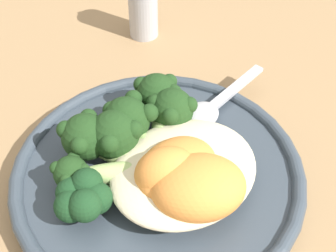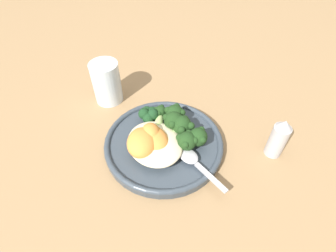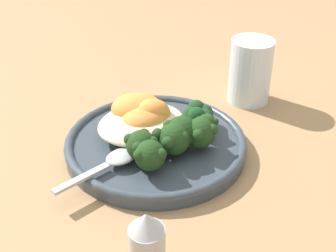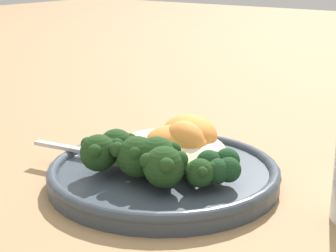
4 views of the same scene
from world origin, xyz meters
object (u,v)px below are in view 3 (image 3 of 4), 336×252
Objects in this scene: plate at (157,143)px; quinoa_mound at (142,123)px; broccoli_stalk_5 at (183,125)px; water_glass at (250,71)px; broccoli_stalk_0 at (142,143)px; sweet_potato_chunk_2 at (152,114)px; broccoli_stalk_4 at (190,132)px; sweet_potato_chunk_0 at (144,119)px; sweet_potato_chunk_1 at (137,109)px; broccoli_stalk_1 at (150,149)px; broccoli_stalk_2 at (167,138)px; kale_tuft at (199,114)px; spoon at (115,160)px; broccoli_stalk_3 at (175,130)px.

quinoa_mound is (-0.01, 0.02, 0.02)m from plate.
broccoli_stalk_5 is 0.17m from water_glass.
quinoa_mound is 1.43× the size of broccoli_stalk_0.
sweet_potato_chunk_2 reaches higher than quinoa_mound.
broccoli_stalk_4 is 0.07m from sweet_potato_chunk_0.
quinoa_mound reaches higher than plate.
sweet_potato_chunk_1 is 0.70× the size of water_glass.
broccoli_stalk_5 is (0.07, 0.03, -0.00)m from broccoli_stalk_1.
broccoli_stalk_2 is at bearing 116.16° from broccoli_stalk_0.
water_glass reaches higher than broccoli_stalk_5.
kale_tuft is (0.07, -0.00, 0.02)m from plate.
broccoli_stalk_0 reaches higher than sweet_potato_chunk_0.
broccoli_stalk_2 is 0.79× the size of spoon.
plate is at bearing 166.04° from broccoli_stalk_0.
sweet_potato_chunk_0 is at bearing -97.48° from sweet_potato_chunk_1.
sweet_potato_chunk_1 is (0.03, 0.08, 0.00)m from broccoli_stalk_1.
spoon is at bearing -53.44° from broccoli_stalk_0.
sweet_potato_chunk_1 reaches higher than broccoli_stalk_4.
plate is 0.04m from broccoli_stalk_5.
broccoli_stalk_3 is at bearing -66.21° from quinoa_mound.
broccoli_stalk_1 is 0.09m from sweet_potato_chunk_1.
broccoli_stalk_0 reaches higher than quinoa_mound.
broccoli_stalk_1 is 1.60× the size of sweet_potato_chunk_0.
sweet_potato_chunk_2 is (-0.02, 0.06, 0.00)m from broccoli_stalk_4.
sweet_potato_chunk_0 is (0.00, 0.06, -0.00)m from broccoli_stalk_2.
plate is 5.52× the size of kale_tuft.
broccoli_stalk_1 is 0.03m from broccoli_stalk_2.
sweet_potato_chunk_0 is at bearing -173.95° from broccoli_stalk_2.
broccoli_stalk_4 is at bearing 162.57° from spoon.
broccoli_stalk_1 is 1.10× the size of broccoli_stalk_5.
broccoli_stalk_5 is (0.04, -0.03, 0.00)m from quinoa_mound.
broccoli_stalk_2 is at bearing -90.65° from sweet_potato_chunk_0.
sweet_potato_chunk_1 is at bearing 82.52° from sweet_potato_chunk_0.
broccoli_stalk_2 is 2.18× the size of kale_tuft.
broccoli_stalk_3 is (0.01, -0.02, 0.03)m from plate.
broccoli_stalk_4 is at bearing -61.13° from sweet_potato_chunk_0.
broccoli_stalk_4 is 0.03m from broccoli_stalk_5.
broccoli_stalk_2 is 0.08m from kale_tuft.
broccoli_stalk_4 is at bearing 36.96° from broccoli_stalk_3.
broccoli_stalk_2 is (-0.01, -0.03, 0.03)m from plate.
broccoli_stalk_3 is 2.27× the size of kale_tuft.
plate is at bearing 177.82° from kale_tuft.
broccoli_stalk_0 reaches higher than plate.
plate is at bearing -168.70° from water_glass.
water_glass is at bearing 4.34° from quinoa_mound.
broccoli_stalk_2 reaches higher than quinoa_mound.
sweet_potato_chunk_0 is 0.20m from water_glass.
spoon is at bearing -138.78° from broccoli_stalk_5.
spoon is (-0.07, -0.07, -0.02)m from sweet_potato_chunk_1.
plate is 0.06m from sweet_potato_chunk_1.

